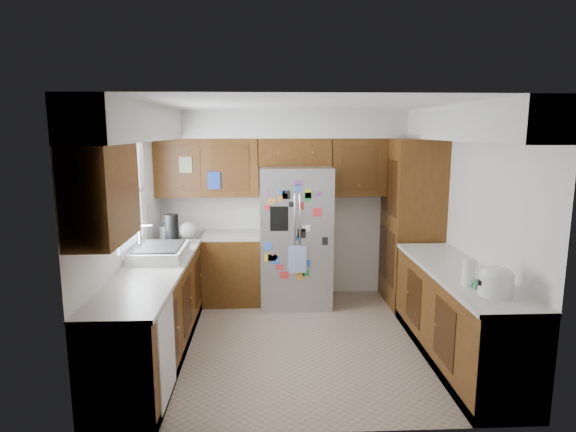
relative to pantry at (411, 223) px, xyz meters
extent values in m
plane|color=tan|center=(-1.50, -1.15, -1.07)|extent=(3.60, 3.60, 0.00)
cube|color=silver|center=(-1.50, 0.45, 0.18)|extent=(3.60, 0.04, 2.50)
cube|color=silver|center=(-3.30, -1.15, 0.18)|extent=(0.04, 3.20, 2.50)
cube|color=silver|center=(0.30, -1.15, 0.18)|extent=(0.04, 3.20, 2.50)
cube|color=silver|center=(-1.50, -2.75, 0.18)|extent=(3.60, 0.04, 2.50)
cube|color=white|center=(-1.50, -1.15, 1.43)|extent=(3.60, 3.20, 0.02)
cube|color=silver|center=(-1.50, 0.26, 1.25)|extent=(3.60, 0.38, 0.35)
cube|color=silver|center=(-3.11, -1.15, 1.25)|extent=(0.38, 3.20, 0.35)
cube|color=silver|center=(0.11, -1.15, 1.25)|extent=(0.38, 3.20, 0.35)
cube|color=#462B0D|center=(-2.63, 0.28, 0.70)|extent=(1.33, 0.34, 0.75)
cube|color=#462B0D|center=(-0.36, 0.28, 0.70)|extent=(1.33, 0.34, 0.75)
cube|color=#462B0D|center=(-3.13, -2.30, 0.70)|extent=(0.34, 0.85, 0.75)
cube|color=white|center=(-3.29, -1.05, 0.53)|extent=(0.02, 0.90, 1.05)
cube|color=white|center=(-3.25, -1.05, 0.53)|extent=(0.01, 1.02, 1.15)
cube|color=#1E3BB0|center=(-2.54, 0.09, 0.55)|extent=(0.16, 0.02, 0.22)
cube|color=beige|center=(-2.88, 0.09, 0.75)|extent=(0.16, 0.02, 0.20)
cube|color=#462B0D|center=(-3.00, -1.45, -0.64)|extent=(0.60, 2.60, 0.88)
cube|color=#462B0D|center=(-2.33, 0.15, -0.64)|extent=(0.75, 0.60, 0.88)
cube|color=beige|center=(-3.00, -1.45, -0.17)|extent=(0.63, 2.60, 0.04)
cube|color=beige|center=(-2.33, 0.15, -0.17)|extent=(0.75, 0.60, 0.04)
cube|color=black|center=(-3.00, -1.45, -1.02)|extent=(0.60, 2.60, 0.10)
cube|color=white|center=(-2.69, -2.30, -0.61)|extent=(0.01, 0.58, 0.80)
cube|color=#462B0D|center=(0.00, -1.62, -0.64)|extent=(0.60, 2.25, 0.88)
cube|color=beige|center=(0.00, -1.62, -0.17)|extent=(0.63, 2.25, 0.04)
cube|color=black|center=(0.00, -1.62, -1.02)|extent=(0.60, 2.25, 0.10)
cube|color=#462B0D|center=(0.00, 0.00, 0.00)|extent=(0.60, 0.90, 2.15)
cube|color=#96969B|center=(-1.50, 0.05, -0.17)|extent=(0.90, 0.75, 1.80)
cylinder|color=silver|center=(-1.53, -0.34, -0.02)|extent=(0.02, 0.02, 0.90)
cylinder|color=silver|center=(-1.47, -0.34, -0.02)|extent=(0.02, 0.02, 0.90)
cube|color=black|center=(-1.72, -0.33, 0.12)|extent=(0.22, 0.01, 0.30)
cube|color=silver|center=(-1.50, -0.35, -0.38)|extent=(0.22, 0.01, 0.34)
cube|color=red|center=(-1.72, -0.33, -0.48)|extent=(0.09, 0.00, 0.06)
cube|color=black|center=(-1.45, -0.33, -0.06)|extent=(0.10, 0.00, 0.12)
cube|color=red|center=(-1.86, -0.33, 0.26)|extent=(0.07, 0.00, 0.06)
cube|color=orange|center=(-1.46, -0.33, -0.58)|extent=(0.10, 0.00, 0.11)
cube|color=white|center=(-1.39, -0.33, 0.01)|extent=(0.10, 0.00, 0.08)
cube|color=yellow|center=(-1.37, -0.33, 0.43)|extent=(0.08, 0.00, 0.11)
cube|color=#8C4C99|center=(-1.23, -0.33, 0.42)|extent=(0.08, 0.00, 0.06)
cube|color=blue|center=(-1.48, -0.33, -0.33)|extent=(0.09, 0.00, 0.08)
cube|color=yellow|center=(-1.76, -0.33, -0.34)|extent=(0.05, 0.00, 0.06)
cube|color=green|center=(-1.39, -0.33, -0.56)|extent=(0.08, 0.00, 0.09)
cube|color=blue|center=(-1.49, -0.33, -0.12)|extent=(0.06, 0.00, 0.05)
cube|color=yellow|center=(-1.86, -0.33, -0.36)|extent=(0.09, 0.00, 0.09)
cube|color=blue|center=(-1.86, -0.33, -0.21)|extent=(0.10, 0.00, 0.09)
cube|color=black|center=(-1.56, -0.33, 0.30)|extent=(0.08, 0.00, 0.07)
cube|color=blue|center=(-1.49, -0.33, 0.50)|extent=(0.06, 0.00, 0.09)
cube|color=blue|center=(-1.39, -0.33, -0.44)|extent=(0.10, 0.00, 0.09)
cube|color=red|center=(-1.26, -0.33, 0.20)|extent=(0.11, 0.00, 0.10)
cube|color=blue|center=(-1.59, -0.33, -0.39)|extent=(0.06, 0.00, 0.06)
cube|color=#8C4C99|center=(-1.87, -0.33, 0.44)|extent=(0.06, 0.00, 0.06)
cube|color=blue|center=(-1.77, -0.33, -0.39)|extent=(0.11, 0.00, 0.11)
cube|color=red|center=(-1.66, -0.33, -0.58)|extent=(0.11, 0.00, 0.09)
cube|color=red|center=(-1.45, -0.33, 0.28)|extent=(0.07, 0.00, 0.09)
cube|color=green|center=(-1.38, -0.33, 0.39)|extent=(0.09, 0.00, 0.11)
cube|color=#8C4C99|center=(-1.65, -0.33, 0.40)|extent=(0.07, 0.00, 0.06)
cube|color=black|center=(-1.44, -0.33, -0.44)|extent=(0.06, 0.00, 0.05)
cube|color=blue|center=(-1.69, -0.33, 0.45)|extent=(0.07, 0.00, 0.07)
cube|color=#8C4C99|center=(-1.49, -0.33, 0.56)|extent=(0.10, 0.00, 0.06)
cube|color=orange|center=(-1.70, -0.33, 0.38)|extent=(0.06, 0.00, 0.09)
cube|color=black|center=(-1.16, -0.33, -0.16)|extent=(0.07, 0.00, 0.10)
cube|color=black|center=(-1.63, -0.33, 0.42)|extent=(0.09, 0.00, 0.10)
cube|color=orange|center=(-1.82, -0.33, 0.34)|extent=(0.10, 0.00, 0.08)
cube|color=#8C4C99|center=(-1.81, -0.33, -0.36)|extent=(0.10, 0.00, 0.08)
cube|color=#462B0D|center=(-1.50, 0.28, 0.90)|extent=(0.96, 0.34, 0.35)
sphere|color=#152499|center=(-1.64, 0.29, 1.21)|extent=(0.28, 0.28, 0.28)
cylinder|color=black|center=(-1.27, 0.28, 1.15)|extent=(0.28, 0.28, 0.16)
ellipsoid|color=#333338|center=(-1.27, 0.28, 1.23)|extent=(0.26, 0.26, 0.11)
cube|color=white|center=(-3.00, -1.05, -0.09)|extent=(0.52, 0.70, 0.12)
cube|color=black|center=(-3.00, -1.05, -0.03)|extent=(0.44, 0.60, 0.02)
cylinder|color=silver|center=(-3.20, -1.05, 0.07)|extent=(0.02, 0.02, 0.30)
cylinder|color=silver|center=(-3.14, -1.05, 0.20)|extent=(0.16, 0.02, 0.02)
cube|color=yellow|center=(-2.83, -1.26, -0.13)|extent=(0.10, 0.18, 0.04)
cube|color=black|center=(-2.97, -0.53, -0.10)|extent=(0.18, 0.14, 0.10)
cylinder|color=black|center=(-2.97, -0.53, 0.09)|extent=(0.16, 0.16, 0.28)
cylinder|color=#96969B|center=(-3.09, -0.30, -0.05)|extent=(0.14, 0.14, 0.20)
sphere|color=white|center=(-2.86, -0.10, -0.05)|extent=(0.20, 0.20, 0.20)
cube|color=#3F72B2|center=(-3.12, -0.02, -0.06)|extent=(0.14, 0.10, 0.18)
cube|color=#BFB28C|center=(-2.83, 0.11, -0.08)|extent=(0.10, 0.08, 0.14)
cylinder|color=white|center=(-3.00, -0.72, -0.10)|extent=(0.08, 0.08, 0.11)
cylinder|color=white|center=(0.00, -2.33, -0.06)|extent=(0.27, 0.27, 0.18)
ellipsoid|color=white|center=(0.00, -2.33, 0.03)|extent=(0.26, 0.26, 0.12)
cube|color=black|center=(-0.13, -2.33, -0.05)|extent=(0.04, 0.06, 0.04)
cylinder|color=white|center=(-0.13, -2.09, -0.03)|extent=(0.11, 0.11, 0.25)
camera|label=1|loc=(-1.87, -6.02, 1.18)|focal=30.00mm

